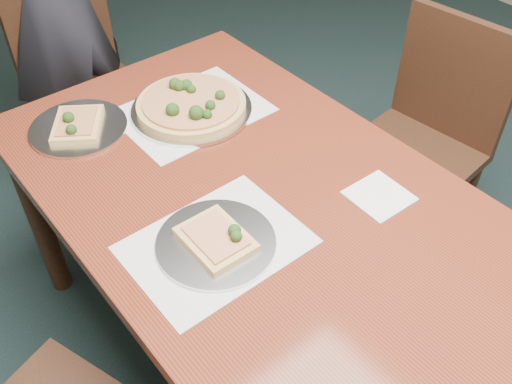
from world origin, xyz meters
TOP-DOWN VIEW (x-y plane):
  - dining_table at (-0.07, 0.61)m, footprint 0.90×1.50m
  - chair_far at (-0.02, 1.76)m, footprint 0.44×0.44m
  - chair_right at (0.76, 0.66)m, footprint 0.46×0.46m
  - diner at (-0.03, 1.87)m, footprint 0.66×0.54m
  - placemat_main at (0.01, 1.00)m, footprint 0.42×0.32m
  - placemat_near at (-0.25, 0.53)m, footprint 0.40×0.30m
  - pizza_pan at (0.01, 1.00)m, footprint 0.36×0.36m
  - slice_plate_near at (-0.25, 0.52)m, footprint 0.28×0.28m
  - slice_plate_far at (-0.30, 1.14)m, footprint 0.28×0.28m
  - napkin at (0.16, 0.40)m, footprint 0.14×0.14m

SIDE VIEW (x-z plane):
  - chair_far at x=-0.02m, z-range 0.06..0.97m
  - chair_right at x=0.76m, z-range 0.06..0.97m
  - dining_table at x=-0.07m, z-range 0.28..1.03m
  - placemat_main at x=0.01m, z-range 0.75..0.75m
  - placemat_near at x=-0.25m, z-range 0.75..0.75m
  - napkin at x=0.16m, z-range 0.75..0.76m
  - slice_plate_far at x=-0.30m, z-range 0.73..0.79m
  - slice_plate_near at x=-0.25m, z-range 0.74..0.79m
  - pizza_pan at x=0.01m, z-range 0.74..0.81m
  - diner at x=-0.03m, z-range 0.00..1.56m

